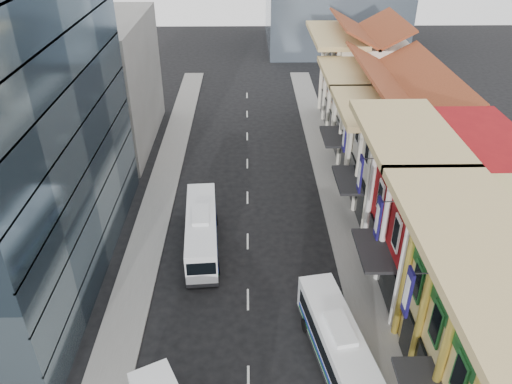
{
  "coord_description": "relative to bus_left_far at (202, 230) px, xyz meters",
  "views": [
    {
      "loc": [
        0.13,
        -11.87,
        25.42
      ],
      "look_at": [
        0.72,
        22.57,
        4.53
      ],
      "focal_mm": 35.0,
      "sensor_mm": 36.0,
      "label": 1
    }
  ],
  "objects": [
    {
      "name": "sidewalk_right",
      "position": [
        12.24,
        0.69,
        -1.62
      ],
      "size": [
        3.0,
        90.0,
        0.15
      ],
      "primitive_type": "cube",
      "color": "slate",
      "rests_on": "ground"
    },
    {
      "name": "sidewalk_left",
      "position": [
        -4.76,
        0.69,
        -1.62
      ],
      "size": [
        3.0,
        90.0,
        0.15
      ],
      "primitive_type": "cube",
      "color": "slate",
      "rests_on": "ground"
    },
    {
      "name": "shophouse_red",
      "position": [
        17.74,
        -4.31,
        4.31
      ],
      "size": [
        8.0,
        10.0,
        12.0
      ],
      "primitive_type": "cube",
      "color": "maroon",
      "rests_on": "ground"
    },
    {
      "name": "shophouse_cream_near",
      "position": [
        17.74,
        5.19,
        3.31
      ],
      "size": [
        8.0,
        9.0,
        10.0
      ],
      "primitive_type": "cube",
      "color": "beige",
      "rests_on": "ground"
    },
    {
      "name": "shophouse_cream_mid",
      "position": [
        17.74,
        14.19,
        3.31
      ],
      "size": [
        8.0,
        9.0,
        10.0
      ],
      "primitive_type": "cube",
      "color": "beige",
      "rests_on": "ground"
    },
    {
      "name": "shophouse_cream_far",
      "position": [
        17.74,
        24.69,
        3.81
      ],
      "size": [
        8.0,
        12.0,
        11.0
      ],
      "primitive_type": "cube",
      "color": "beige",
      "rests_on": "ground"
    },
    {
      "name": "office_block_far",
      "position": [
        -12.26,
        20.69,
        5.31
      ],
      "size": [
        10.0,
        18.0,
        14.0
      ],
      "primitive_type": "cube",
      "color": "gray",
      "rests_on": "ground"
    },
    {
      "name": "bus_left_far",
      "position": [
        0.0,
        0.0,
        0.0
      ],
      "size": [
        3.25,
        10.72,
        3.39
      ],
      "primitive_type": null,
      "rotation": [
        0.0,
        0.0,
        0.07
      ],
      "color": "white",
      "rests_on": "ground"
    },
    {
      "name": "bus_right",
      "position": [
        9.24,
        -12.15,
        -0.05
      ],
      "size": [
        4.17,
        10.54,
        3.3
      ],
      "primitive_type": null,
      "rotation": [
        0.0,
        0.0,
        0.18
      ],
      "color": "white",
      "rests_on": "ground"
    }
  ]
}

